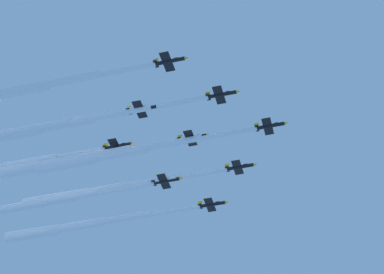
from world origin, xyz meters
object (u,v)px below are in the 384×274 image
Objects in this scene: jet_lead at (116,154)px; jet_port_mid at (56,163)px; jet_starboard_inner at (62,124)px; jet_port_inner at (97,191)px; jet_starboard_mid at (76,226)px; jet_port_outer at (18,91)px; jet_starboard_outer at (14,208)px.

jet_port_mid is (18.68, 5.25, 0.66)m from jet_lead.
jet_lead is at bearing -113.79° from jet_starboard_inner.
jet_starboard_mid reaches higher than jet_port_inner.
jet_starboard_mid is (29.10, -21.94, 1.34)m from jet_lead.
jet_starboard_mid is 58.62m from jet_port_outer.
jet_port_mid is 0.97× the size of jet_port_outer.
jet_starboard_outer is (27.22, 7.09, -0.91)m from jet_port_inner.
jet_port_inner reaches higher than jet_port_outer.
jet_starboard_inner is 16.59m from jet_port_mid.
jet_port_inner is 0.92× the size of jet_starboard_outer.
jet_port_mid reaches higher than jet_lead.
jet_lead is 1.06× the size of jet_port_outer.
jet_port_mid is 0.95× the size of jet_starboard_mid.
jet_port_inner is (13.96, -11.11, 0.67)m from jet_lead.
jet_starboard_inner is (-6.13, 28.88, -1.00)m from jet_port_inner.
jet_starboard_outer is at bearing -22.39° from jet_port_mid.
jet_port_mid reaches higher than jet_starboard_outer.
jet_starboard_mid is (21.27, -39.72, 1.67)m from jet_starboard_inner.
jet_starboard_mid is at bearing -123.97° from jet_starboard_outer.
jet_port_inner is 28.14m from jet_starboard_outer.
jet_port_outer is at bearing 127.57° from jet_starboard_outer.
jet_lead reaches higher than jet_starboard_outer.
jet_lead is 17.85m from jet_port_inner.
jet_port_inner reaches higher than jet_lead.
jet_port_mid is (4.71, 16.36, -0.02)m from jet_port_inner.
jet_starboard_outer is (33.34, -21.79, 0.09)m from jet_starboard_inner.
jet_port_outer is (4.06, 16.28, -0.45)m from jet_starboard_inner.
jet_starboard_inner is at bearing 66.21° from jet_lead.
jet_starboard_outer is at bearing 14.60° from jet_port_inner.
jet_port_mid is 29.13m from jet_starboard_mid.
jet_lead is 41.38m from jet_starboard_outer.
jet_port_outer is (11.89, 34.05, -0.78)m from jet_lead.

